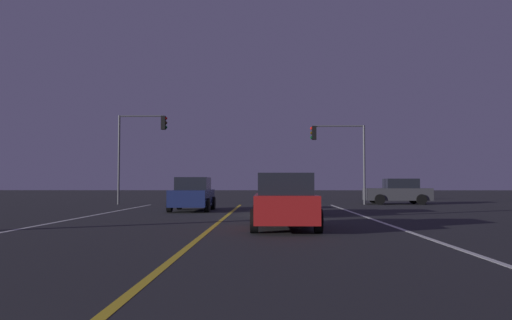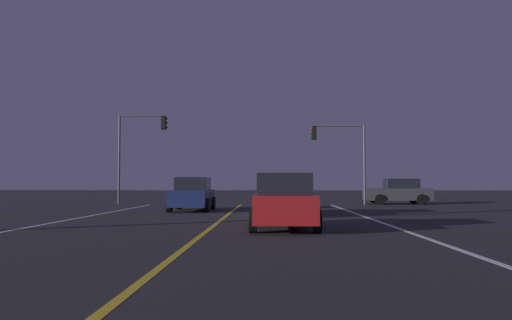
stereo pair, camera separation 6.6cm
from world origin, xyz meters
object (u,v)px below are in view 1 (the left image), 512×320
car_oncoming (193,195)px  traffic_light_near_right (338,145)px  car_lead_same_lane (285,202)px  car_ahead_far (287,196)px  car_crossing_side (398,192)px  traffic_light_near_left (141,138)px

car_oncoming → traffic_light_near_right: bearing=132.1°
car_lead_same_lane → car_ahead_far: (0.33, 7.22, 0.00)m
car_crossing_side → traffic_light_near_left: traffic_light_near_left is taller
car_crossing_side → car_oncoming: bearing=34.0°
car_crossing_side → car_lead_same_lane: size_ratio=1.00×
car_oncoming → traffic_light_near_left: traffic_light_near_left is taller
car_lead_same_lane → traffic_light_near_right: (4.08, 17.80, 3.08)m
car_crossing_side → car_oncoming: 15.13m
car_oncoming → car_ahead_far: 5.54m
car_oncoming → car_lead_same_lane: same height
car_oncoming → car_ahead_far: bearing=57.3°
car_lead_same_lane → traffic_light_near_left: bearing=26.5°
car_crossing_side → traffic_light_near_left: (-17.08, -0.88, 3.53)m
car_ahead_far → car_crossing_side: bearing=-34.5°
car_lead_same_lane → traffic_light_near_right: size_ratio=0.83×
traffic_light_near_right → traffic_light_near_left: bearing=0.0°
traffic_light_near_left → car_ahead_far: bearing=-49.0°
traffic_light_near_right → traffic_light_near_left: size_ratio=0.88×
car_crossing_side → traffic_light_near_right: 5.22m
car_oncoming → car_lead_same_lane: size_ratio=1.00×
car_lead_same_lane → traffic_light_near_left: traffic_light_near_left is taller
car_ahead_far → car_oncoming: bearing=57.3°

